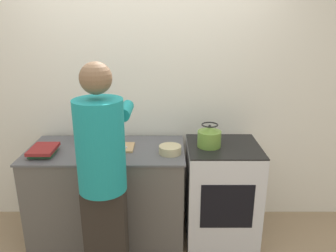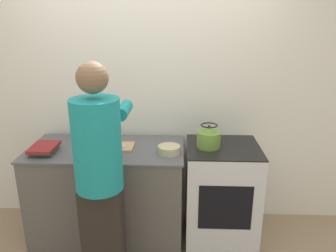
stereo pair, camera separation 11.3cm
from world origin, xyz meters
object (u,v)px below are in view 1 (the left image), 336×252
bowl_prep (169,150)px  canister_jar (81,134)px  cutting_board (115,147)px  oven (220,193)px  person (102,172)px  kettle (208,137)px  knife (111,148)px

bowl_prep → canister_jar: size_ratio=1.21×
cutting_board → bowl_prep: (0.49, -0.12, 0.03)m
oven → cutting_board: oven is taller
cutting_board → canister_jar: 0.39m
person → kettle: bearing=31.6°
oven → bowl_prep: (-0.48, -0.07, 0.46)m
oven → person: person is taller
knife → bowl_prep: 0.52m
kettle → cutting_board: bearing=175.5°
oven → bowl_prep: bearing=-171.8°
bowl_prep → oven: bearing=8.2°
canister_jar → person: bearing=-66.0°
person → knife: size_ratio=6.92×
bowl_prep → canister_jar: bearing=160.7°
knife → bowl_prep: bowl_prep is taller
cutting_board → canister_jar: bearing=153.3°
kettle → bowl_prep: 0.36m
oven → cutting_board: bearing=177.0°
canister_jar → cutting_board: bearing=-26.7°
person → cutting_board: 0.58m
oven → kettle: bearing=-173.2°
cutting_board → canister_jar: size_ratio=1.99×
oven → bowl_prep: bowl_prep is taller
knife → canister_jar: canister_jar is taller
cutting_board → knife: 0.04m
oven → kettle: 0.57m
bowl_prep → canister_jar: (-0.83, 0.29, 0.05)m
oven → cutting_board: (-0.96, 0.05, 0.43)m
person → knife: bearing=92.1°
canister_jar → bowl_prep: bearing=-19.3°
canister_jar → kettle: bearing=-11.5°
person → knife: 0.55m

